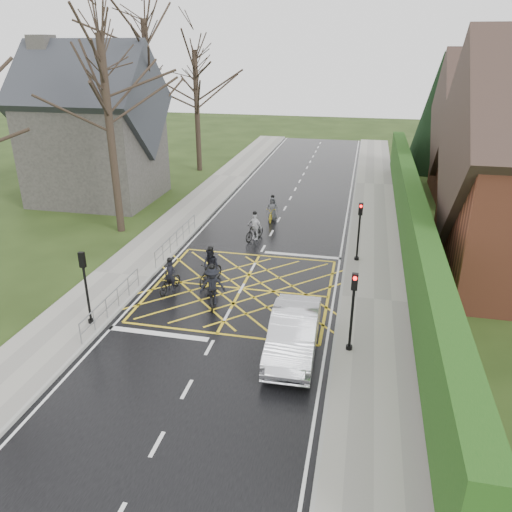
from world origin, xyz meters
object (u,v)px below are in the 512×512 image
at_px(cyclist_mid, 212,290).
at_px(cyclist_front, 255,229).
at_px(cyclist_rear, 170,280).
at_px(car, 294,333).
at_px(cyclist_lead, 272,212).
at_px(cyclist_back, 211,269).

height_order(cyclist_mid, cyclist_front, cyclist_mid).
bearing_deg(cyclist_rear, cyclist_mid, -9.20).
bearing_deg(cyclist_rear, car, -19.51).
xyz_separation_m(cyclist_lead, car, (3.48, -14.41, 0.21)).
relative_size(cyclist_back, cyclist_lead, 1.11).
bearing_deg(car, cyclist_mid, 142.60).
xyz_separation_m(cyclist_mid, cyclist_lead, (0.47, 11.57, -0.11)).
distance_m(cyclist_mid, car, 4.87).
distance_m(cyclist_rear, cyclist_front, 7.52).
bearing_deg(cyclist_front, cyclist_lead, 107.18).
height_order(cyclist_mid, car, cyclist_mid).
bearing_deg(cyclist_lead, cyclist_front, -96.63).
bearing_deg(cyclist_front, car, -47.46).
xyz_separation_m(cyclist_rear, car, (6.21, -3.68, 0.26)).
xyz_separation_m(cyclist_mid, cyclist_front, (0.11, 7.98, -0.06)).
bearing_deg(cyclist_lead, car, -77.24).
xyz_separation_m(cyclist_rear, cyclist_mid, (2.26, -0.84, 0.17)).
height_order(cyclist_rear, car, cyclist_rear).
relative_size(cyclist_front, cyclist_lead, 1.01).
xyz_separation_m(cyclist_back, cyclist_lead, (1.14, 9.56, -0.12)).
distance_m(cyclist_rear, cyclist_back, 1.98).
bearing_deg(cyclist_front, cyclist_back, -74.47).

